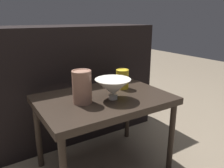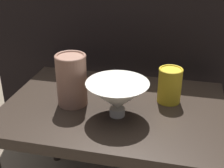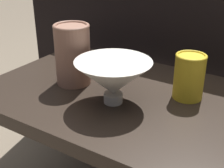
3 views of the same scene
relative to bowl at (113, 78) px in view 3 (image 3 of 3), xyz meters
The scene contains 5 objects.
table 0.14m from the bowl, 111.68° to the left, with size 0.77×0.54×0.49m.
couch_backdrop 0.67m from the bowl, 92.18° to the left, with size 1.35×0.50×0.88m.
bowl is the anchor object (origin of this frame).
vase_textured_left 0.18m from the bowl, 165.53° to the left, with size 0.11×0.11×0.18m.
vase_colorful_right 0.21m from the bowl, 40.40° to the left, with size 0.08×0.08×0.13m.
Camera 3 is at (0.42, -0.70, 0.90)m, focal length 50.00 mm.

